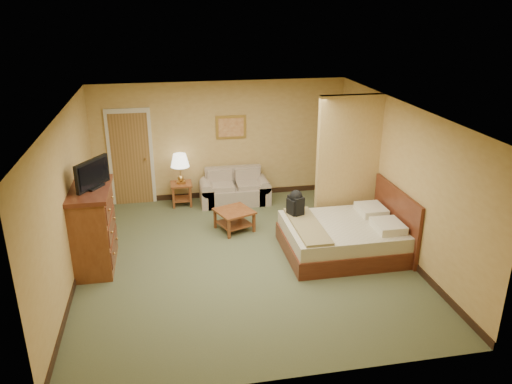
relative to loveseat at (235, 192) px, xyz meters
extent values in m
plane|color=#4F5638|center=(-0.22, -2.57, -0.25)|extent=(6.00, 6.00, 0.00)
plane|color=white|center=(-0.22, -2.57, 2.35)|extent=(6.00, 6.00, 0.00)
cube|color=tan|center=(-0.22, 0.43, 1.05)|extent=(5.50, 0.02, 2.60)
cube|color=tan|center=(-2.97, -2.57, 1.05)|extent=(0.02, 6.00, 2.60)
cube|color=tan|center=(2.53, -2.57, 1.05)|extent=(0.02, 6.00, 2.60)
cube|color=tan|center=(1.93, -1.64, 1.05)|extent=(1.20, 0.15, 2.60)
cube|color=beige|center=(-2.17, 0.40, 0.80)|extent=(0.94, 0.06, 2.10)
cube|color=brown|center=(-2.17, 0.39, 0.75)|extent=(0.80, 0.04, 2.00)
cylinder|color=#B88A43|center=(-1.87, 0.33, 0.75)|extent=(0.04, 0.12, 0.04)
cube|color=black|center=(-0.22, 0.42, -0.19)|extent=(5.50, 0.02, 0.12)
cube|color=tan|center=(0.00, -0.04, -0.06)|extent=(1.24, 0.66, 0.37)
cube|color=tan|center=(0.00, 0.25, 0.32)|extent=(1.24, 0.16, 0.39)
cube|color=tan|center=(-0.62, -0.04, -0.04)|extent=(0.27, 0.66, 0.42)
cube|color=tan|center=(0.62, -0.04, -0.04)|extent=(0.27, 0.66, 0.42)
cube|color=brown|center=(-1.15, 0.08, 0.23)|extent=(0.45, 0.45, 0.04)
cube|color=brown|center=(-1.15, 0.08, -0.11)|extent=(0.38, 0.38, 0.03)
cube|color=brown|center=(-1.33, -0.10, -0.02)|extent=(0.05, 0.05, 0.46)
cube|color=brown|center=(-0.97, -0.10, -0.02)|extent=(0.05, 0.05, 0.46)
cube|color=brown|center=(-1.33, 0.26, -0.02)|extent=(0.05, 0.05, 0.46)
cube|color=brown|center=(-0.97, 0.26, -0.02)|extent=(0.05, 0.05, 0.46)
cylinder|color=#B88A43|center=(-1.15, 0.08, 0.27)|extent=(0.20, 0.20, 0.04)
cylinder|color=#B88A43|center=(-1.15, 0.08, 0.53)|extent=(0.03, 0.03, 0.33)
cone|color=white|center=(-1.15, 0.08, 0.77)|extent=(0.40, 0.40, 0.27)
cube|color=brown|center=(-0.21, -1.40, 0.15)|extent=(0.83, 0.83, 0.04)
cube|color=brown|center=(-0.21, -1.40, -0.11)|extent=(0.71, 0.71, 0.03)
cube|color=brown|center=(-0.49, -1.67, -0.05)|extent=(0.05, 0.05, 0.39)
cube|color=brown|center=(0.06, -1.12, -0.05)|extent=(0.05, 0.05, 0.39)
cube|color=#B78E3F|center=(0.00, 0.41, 1.35)|extent=(0.66, 0.03, 0.51)
cube|color=#B36537|center=(0.00, 0.39, 1.35)|extent=(0.55, 0.02, 0.40)
cube|color=brown|center=(-2.70, -2.34, 0.41)|extent=(0.61, 1.21, 1.32)
cube|color=#4E1F12|center=(-2.70, -2.34, 1.11)|extent=(0.68, 1.30, 0.07)
cube|color=black|center=(-2.60, -2.34, 1.16)|extent=(0.34, 0.39, 0.03)
cube|color=black|center=(-2.60, -2.34, 1.38)|extent=(0.45, 0.68, 0.46)
cube|color=#4E1F12|center=(1.53, -2.67, -0.09)|extent=(2.05, 1.64, 0.31)
cube|color=beige|center=(1.53, -2.67, 0.18)|extent=(1.99, 1.58, 0.25)
cube|color=#4E1F12|center=(2.49, -2.67, 0.32)|extent=(0.06, 1.74, 1.13)
cube|color=#EDE9CD|center=(2.18, -3.02, 0.37)|extent=(0.46, 0.56, 0.14)
cube|color=#EDE9CD|center=(2.18, -2.31, 0.37)|extent=(0.46, 0.56, 0.14)
cube|color=olive|center=(0.86, -2.67, 0.33)|extent=(0.46, 1.54, 0.05)
cube|color=black|center=(0.79, -2.17, 0.49)|extent=(0.28, 0.33, 0.38)
sphere|color=black|center=(0.79, -2.17, 0.68)|extent=(0.23, 0.23, 0.23)
camera|label=1|loc=(-1.44, -10.12, 3.94)|focal=35.00mm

